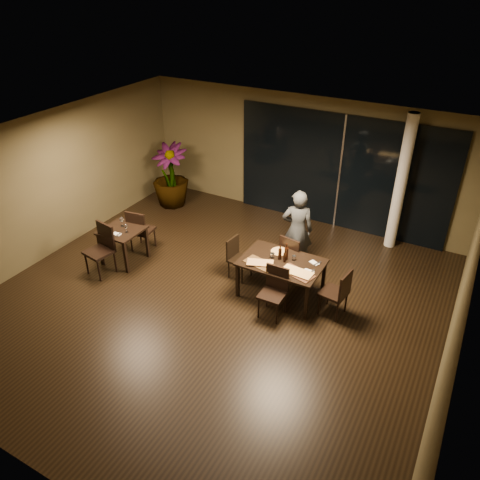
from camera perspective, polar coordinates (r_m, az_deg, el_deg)
name	(u,v)px	position (r m, az deg, el deg)	size (l,w,h in m)	color
ground	(214,301)	(8.91, -3.18, -7.44)	(8.00, 8.00, 0.00)	black
wall_back	(302,158)	(11.36, 7.52, 9.89)	(8.00, 0.10, 3.00)	brown
wall_front	(12,397)	(5.82, -26.04, -16.81)	(8.00, 0.10, 3.00)	brown
wall_left	(46,185)	(10.59, -22.54, 6.16)	(0.10, 8.00, 3.00)	brown
wall_right	(464,303)	(7.12, 25.64, -6.99)	(0.10, 8.00, 3.00)	brown
ceiling	(209,148)	(7.43, -3.85, 11.18)	(8.00, 8.00, 0.04)	silver
window_panel	(340,173)	(11.04, 12.13, 8.00)	(5.00, 0.06, 2.70)	black
column	(401,184)	(10.43, 19.00, 6.49)	(0.24, 0.24, 3.00)	white
main_table	(282,265)	(8.70, 5.10, -3.04)	(1.50, 1.00, 0.75)	black
side_table	(122,235)	(10.02, -14.13, 0.63)	(0.80, 0.80, 0.75)	black
chair_main_far	(292,255)	(9.27, 6.36, -1.81)	(0.52, 0.52, 0.96)	black
chair_main_near	(274,289)	(8.34, 4.21, -5.96)	(0.44, 0.44, 0.94)	black
chair_main_left	(237,256)	(9.30, -0.38, -1.92)	(0.44, 0.44, 0.85)	black
chair_main_right	(338,291)	(8.44, 11.92, -6.12)	(0.49, 0.49, 0.94)	black
chair_side_far	(140,229)	(10.31, -12.15, 1.35)	(0.52, 0.52, 0.99)	black
chair_side_near	(102,246)	(9.79, -16.46, -0.73)	(0.56, 0.56, 1.06)	black
diner	(297,230)	(9.48, 6.98, 1.24)	(0.59, 0.39, 1.73)	#2D3032
potted_plant	(170,175)	(12.16, -8.49, 7.79)	(0.89, 0.89, 1.63)	#184617
pizza_board_left	(260,264)	(8.56, 2.46, -2.90)	(0.59, 0.30, 0.01)	#442E15
pizza_board_right	(297,273)	(8.37, 7.00, -4.01)	(0.61, 0.31, 0.01)	#412415
oblong_pizza_left	(260,263)	(8.55, 2.46, -2.81)	(0.46, 0.21, 0.02)	maroon
oblong_pizza_right	(297,272)	(8.36, 7.01, -3.92)	(0.53, 0.24, 0.02)	maroon
round_pizza	(279,252)	(8.93, 4.82, -1.42)	(0.31, 0.31, 0.01)	red
bottle_a	(280,252)	(8.65, 4.90, -1.50)	(0.06, 0.06, 0.29)	black
bottle_b	(285,256)	(8.60, 5.48, -1.94)	(0.05, 0.05, 0.25)	black
bottle_c	(286,251)	(8.65, 5.66, -1.40)	(0.07, 0.07, 0.34)	black
tumbler_left	(272,255)	(8.74, 3.96, -1.88)	(0.08, 0.08, 0.10)	white
tumbler_right	(294,258)	(8.71, 6.60, -2.17)	(0.07, 0.07, 0.09)	white
napkin_near	(309,271)	(8.45, 8.39, -3.78)	(0.18, 0.10, 0.01)	white
napkin_far	(314,263)	(8.68, 9.05, -2.77)	(0.18, 0.10, 0.01)	white
wine_glass_a	(122,222)	(10.03, -14.20, 2.15)	(0.09, 0.09, 0.20)	white
wine_glass_b	(126,228)	(9.79, -13.71, 1.39)	(0.08, 0.08, 0.18)	white
side_napkin	(117,234)	(9.80, -14.81, 0.71)	(0.18, 0.11, 0.01)	silver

